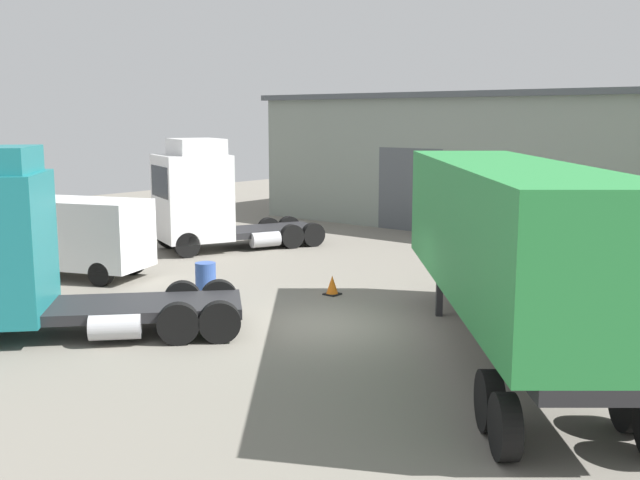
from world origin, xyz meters
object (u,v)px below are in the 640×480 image
Objects in this scene: tractor_unit_white at (203,198)px; traffic_cone at (332,286)px; tractor_unit_teal at (13,250)px; oil_drum at (206,278)px; container_trailer_green at (508,236)px; delivery_van_white at (55,233)px.

tractor_unit_white is 8.61m from traffic_cone.
tractor_unit_teal is (5.02, -10.19, 0.06)m from tractor_unit_white.
tractor_unit_teal reaches higher than oil_drum.
container_trailer_green is (14.24, -4.67, 0.62)m from tractor_unit_white.
oil_drum is (5.46, 1.29, -0.89)m from delivery_van_white.
traffic_cone is at bearing -158.66° from tractor_unit_teal.
tractor_unit_white is 11.36m from tractor_unit_teal.
traffic_cone is (3.03, 7.68, -1.76)m from tractor_unit_teal.
delivery_van_white is (-0.29, -5.92, -0.62)m from tractor_unit_white.
tractor_unit_teal is (5.32, -4.27, 0.68)m from delivery_van_white.
tractor_unit_teal is at bearing 49.68° from tractor_unit_white.
container_trailer_green is 1.53× the size of tractor_unit_teal.
tractor_unit_white is 5.96m from delivery_van_white.
oil_drum is at bearing -143.71° from traffic_cone.
tractor_unit_teal is at bearing 120.50° from delivery_van_white.
container_trailer_green is at bearing -19.18° from traffic_cone.
tractor_unit_teal is 12.00× the size of traffic_cone.
traffic_cone is at bearing 36.29° from oil_drum.
tractor_unit_white reaches higher than oil_drum.
delivery_van_white is 11.11× the size of traffic_cone.
oil_drum is at bearing -138.63° from tractor_unit_teal.
tractor_unit_white reaches higher than container_trailer_green.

